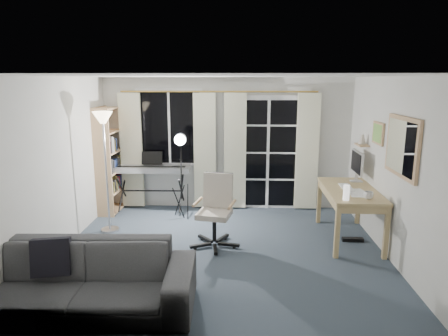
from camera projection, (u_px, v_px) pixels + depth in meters
The scene contains 17 objects.
floor at pixel (222, 251), 5.64m from camera, with size 4.50×4.00×0.02m, color #323D48.
window at pixel (170, 128), 7.28m from camera, with size 1.20×0.08×1.40m.
french_door at pixel (268, 154), 7.31m from camera, with size 1.32×0.09×2.11m.
curtains at pixel (219, 151), 7.24m from camera, with size 3.60×0.07×2.13m.
bookshelf at pixel (109, 162), 7.20m from camera, with size 0.33×0.89×1.89m.
torchiere_lamp at pixel (104, 136), 6.04m from camera, with size 0.37×0.37×1.89m.
keyboard_piano at pixel (151, 170), 7.18m from camera, with size 1.40×0.70×1.01m.
studio_light at pixel (181, 149), 6.67m from camera, with size 0.28×0.30×1.52m.
office_chair at pixel (216, 203), 5.75m from camera, with size 0.71×0.71×1.03m.
desk at pixel (350, 195), 5.90m from camera, with size 0.75×1.46×0.78m.
monitor at pixel (357, 163), 6.24m from camera, with size 0.19×0.56×0.49m.
desk_clutter at pixel (349, 205), 5.69m from camera, with size 0.46×0.88×0.99m.
mug at pixel (369, 194), 5.37m from camera, with size 0.13×0.10×0.13m, color silver.
wall_mirror at pixel (402, 147), 4.87m from camera, with size 0.04×0.94×0.74m.
framed_print at pixel (378, 133), 5.74m from camera, with size 0.03×0.42×0.32m.
wall_shelf at pixel (362, 141), 6.27m from camera, with size 0.16×0.30×0.18m.
sofa at pixel (79, 269), 4.08m from camera, with size 2.35×0.77×0.91m.
Camera 1 is at (0.25, -5.25, 2.34)m, focal length 32.00 mm.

